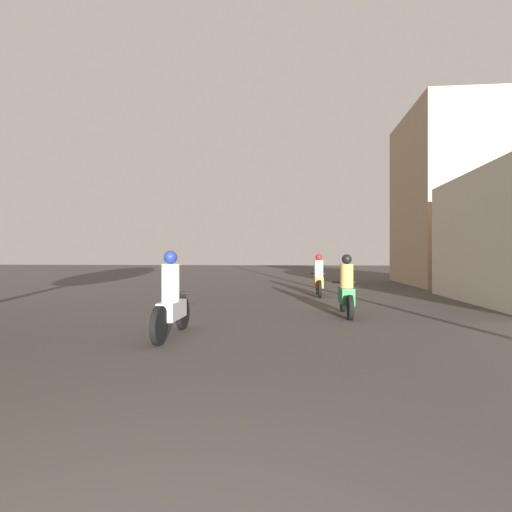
{
  "coord_description": "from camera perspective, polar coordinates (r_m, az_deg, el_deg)",
  "views": [
    {
      "loc": [
        0.64,
        -1.04,
        1.47
      ],
      "look_at": [
        -1.07,
        16.88,
        1.46
      ],
      "focal_mm": 28.0,
      "sensor_mm": 36.0,
      "label": 1
    }
  ],
  "objects": [
    {
      "name": "motorcycle_silver",
      "position": [
        7.43,
        -11.98,
        -6.53
      ],
      "size": [
        0.6,
        2.05,
        1.56
      ],
      "rotation": [
        0.0,
        0.0,
        0.12
      ],
      "color": "black",
      "rests_on": "ground_plane"
    },
    {
      "name": "building_right_far",
      "position": [
        22.86,
        26.41,
        7.32
      ],
      "size": [
        4.76,
        6.88,
        8.74
      ],
      "color": "tan",
      "rests_on": "ground_plane"
    },
    {
      "name": "motorcycle_orange",
      "position": [
        14.77,
        8.95,
        -3.29
      ],
      "size": [
        0.6,
        1.89,
        1.54
      ],
      "rotation": [
        0.0,
        0.0,
        -0.11
      ],
      "color": "black",
      "rests_on": "ground_plane"
    },
    {
      "name": "motorcycle_green",
      "position": [
        10.05,
        12.78,
        -4.93
      ],
      "size": [
        0.6,
        1.96,
        1.51
      ],
      "rotation": [
        0.0,
        0.0,
        0.17
      ],
      "color": "black",
      "rests_on": "ground_plane"
    }
  ]
}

